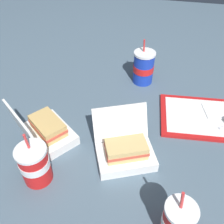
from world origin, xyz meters
name	(u,v)px	position (x,y,z in m)	size (l,w,h in m)	color
ground_plane	(112,126)	(0.00, 0.00, 0.00)	(3.20, 3.20, 0.00)	#4C6070
food_tray	(205,118)	(-0.37, -0.13, 0.01)	(0.39, 0.29, 0.01)	red
napkin_stack	(216,111)	(-0.42, -0.17, 0.02)	(0.10, 0.10, 0.00)	white
clamshell_sandwich_left	(46,131)	(0.23, 0.12, 0.04)	(0.27, 0.26, 0.18)	white
clamshell_sandwich_back	(125,151)	(-0.08, 0.15, 0.04)	(0.26, 0.26, 0.16)	white
soda_cup_right	(143,67)	(-0.08, -0.35, 0.08)	(0.10, 0.10, 0.22)	#1938B7
soda_cup_left	(177,222)	(-0.26, 0.38, 0.08)	(0.09, 0.09, 0.21)	red
soda_cup_back	(35,164)	(0.19, 0.29, 0.07)	(0.10, 0.10, 0.20)	red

